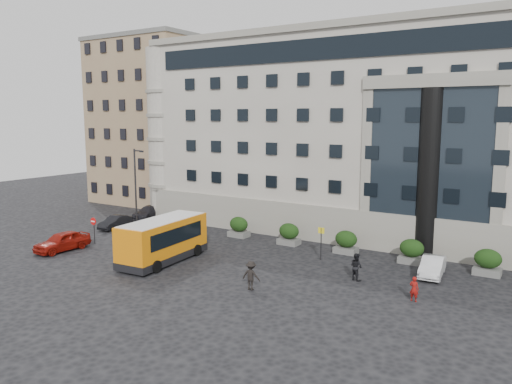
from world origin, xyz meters
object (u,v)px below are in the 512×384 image
parked_car_c (149,212)px  minibus (163,238)px  hedge_a (239,227)px  pedestrian_a (414,289)px  hedge_d (412,251)px  hedge_e (488,262)px  street_lamp (136,189)px  bus_stop_sign (321,238)px  parked_car_b (115,222)px  parked_car_a (62,241)px  white_taxi (432,266)px  pedestrian_b (356,267)px  parked_car_d (225,208)px  no_entry_sign (94,225)px  hedge_c (346,242)px  pedestrian_c (251,275)px  hedge_b (289,234)px  red_truck (177,198)px

parked_car_c → minibus: bearing=-49.8°
hedge_a → pedestrian_a: bearing=-23.5°
hedge_d → hedge_e: (5.20, 0.00, 0.00)m
minibus → hedge_d: bearing=26.7°
hedge_a → street_lamp: 9.89m
bus_stop_sign → parked_car_b: 21.69m
hedge_d → parked_car_a: (-25.08, -11.67, -0.14)m
parked_car_b → white_taxi: white_taxi is taller
pedestrian_b → white_taxi: bearing=-113.7°
hedge_d → parked_car_d: hedge_d is taller
no_entry_sign → minibus: bearing=-4.7°
hedge_c → white_taxi: size_ratio=0.45×
minibus → parked_car_d: size_ratio=1.63×
pedestrian_a → pedestrian_c: bearing=27.5°
parked_car_b → white_taxi: size_ratio=0.94×
parked_car_b → pedestrian_a: 30.28m
hedge_b → parked_car_c: 18.29m
parked_car_b → hedge_b: bearing=4.0°
red_truck → white_taxi: 32.51m
hedge_b → pedestrian_b: 10.18m
no_entry_sign → pedestrian_c: 17.77m
hedge_c → no_entry_sign: bearing=-155.5°
hedge_b → parked_car_a: hedge_b is taller
parked_car_c → white_taxi: 30.89m
parked_car_a → white_taxi: parked_car_a is taller
pedestrian_a → pedestrian_c: pedestrian_c is taller
hedge_d → street_lamp: 24.27m
no_entry_sign → hedge_b: bearing=31.9°
pedestrian_b → red_truck: bearing=-0.9°
parked_car_b → hedge_a: bearing=8.8°
parked_car_a → parked_car_d: bearing=86.2°
hedge_d → minibus: size_ratio=0.23×
parked_car_a → white_taxi: size_ratio=1.14×
street_lamp → bus_stop_sign: (17.44, 2.00, -2.64)m
hedge_a → hedge_b: bearing=0.0°
red_truck → bus_stop_sign: bearing=-31.0°
hedge_c → hedge_d: (5.20, 0.00, 0.00)m
parked_car_c → pedestrian_b: (26.51, -7.71, 0.27)m
minibus → pedestrian_c: size_ratio=4.29×
hedge_d → parked_car_c: (-28.60, 1.83, -0.28)m
hedge_a → minibus: size_ratio=0.23×
street_lamp → parked_car_d: size_ratio=1.63×
hedge_e → no_entry_sign: (-29.80, -8.84, 0.72)m
hedge_e → street_lamp: size_ratio=0.23×
pedestrian_a → red_truck: bearing=-18.2°
red_truck → parked_car_a: (4.07, -18.65, -0.65)m
no_entry_sign → pedestrian_b: size_ratio=1.26×
red_truck → parked_car_a: 19.10m
no_entry_sign → parked_car_c: no_entry_sign is taller
hedge_b → parked_car_c: bearing=174.3°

